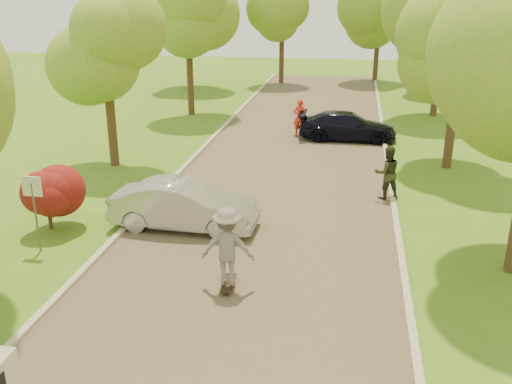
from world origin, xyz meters
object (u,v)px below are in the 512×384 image
Objects in this scene: dark_sedan at (347,126)px; person_striped at (300,117)px; silver_sedan at (184,205)px; street_sign at (33,198)px; longboard at (228,283)px; person_olive at (387,173)px; skateboarder at (227,246)px.

dark_sedan is 2.38m from person_striped.
person_striped is (2.27, 11.95, 0.18)m from silver_sedan.
street_sign reaches higher than person_striped.
longboard is 0.57× the size of person_striped.
person_striped is 9.15m from person_olive.
person_olive is (4.02, 7.00, 0.82)m from longboard.
skateboarder is (-0.00, 0.00, 1.00)m from longboard.
street_sign is 5.88m from longboard.
silver_sedan is at bearing 13.12° from person_olive.
silver_sedan is 12.38m from dark_sedan.
longboard is 1.00m from skateboarder.
dark_sedan is at bearing 172.74° from person_striped.
longboard is at bearing 42.43° from person_olive.
person_striped is at bearing -95.10° from longboard.
skateboarder reaches higher than silver_sedan.
longboard is at bearing 169.65° from dark_sedan.
dark_sedan is at bearing -104.01° from longboard.
street_sign is 5.71m from skateboarder.
person_olive is at bearing -124.24° from skateboarder.
person_olive reaches higher than person_striped.
street_sign is 11.28m from person_olive.
street_sign is 0.49× the size of silver_sedan.
street_sign is 1.11× the size of skateboarder.
silver_sedan is 2.25× the size of skateboarder.
silver_sedan is 2.44× the size of person_striped.
silver_sedan is 7.11m from person_olive.
longboard is 0.55× the size of person_olive.
silver_sedan is at bearing 157.45° from dark_sedan.
person_striped reaches higher than longboard.
skateboarder is 1.08× the size of person_striped.
skateboarder is (-2.52, -14.84, 0.44)m from dark_sedan.
longboard is at bearing -11.19° from street_sign.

